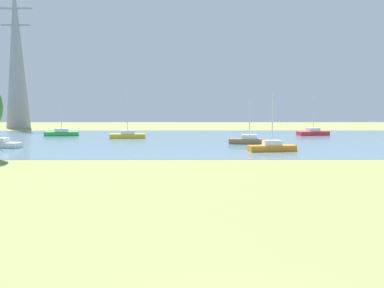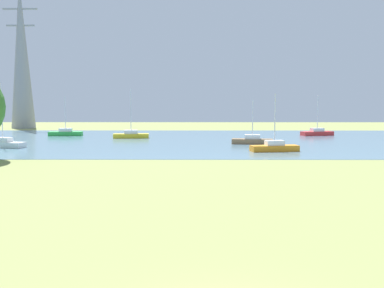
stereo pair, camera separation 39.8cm
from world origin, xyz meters
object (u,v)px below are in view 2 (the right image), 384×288
sailboat_brown (252,140)px  sailboat_white (3,143)px  sailboat_yellow (131,135)px  sailboat_red (317,133)px  electricity_pylon (21,54)px  sailboat_green (66,133)px  sailboat_orange (274,147)px

sailboat_brown → sailboat_white: 28.04m
sailboat_yellow → sailboat_white: bearing=-133.0°
sailboat_red → sailboat_brown: bearing=-129.4°
sailboat_brown → electricity_pylon: (-39.09, 32.54, 13.34)m
sailboat_yellow → sailboat_green: bearing=157.0°
sailboat_orange → electricity_pylon: 58.72m
sailboat_red → electricity_pylon: electricity_pylon is taller
sailboat_white → sailboat_orange: bearing=-7.1°
sailboat_brown → sailboat_orange: 8.12m
sailboat_orange → electricity_pylon: (-40.31, 40.57, 13.33)m
sailboat_red → sailboat_orange: 23.92m
sailboat_orange → sailboat_red: bearing=65.2°
sailboat_red → sailboat_green: (-36.97, -0.72, -0.00)m
electricity_pylon → sailboat_red: bearing=-20.5°
sailboat_yellow → sailboat_brown: (15.53, -8.64, -0.02)m
sailboat_green → sailboat_orange: bearing=-37.9°
sailboat_brown → sailboat_orange: bearing=-81.4°
sailboat_green → sailboat_white: (-1.97, -17.38, 0.01)m
sailboat_orange → electricity_pylon: bearing=134.8°
sailboat_green → sailboat_brown: (25.72, -12.96, -0.01)m
sailboat_red → electricity_pylon: 55.39m
sailboat_yellow → electricity_pylon: (-23.56, 23.90, 13.32)m
sailboat_green → sailboat_orange: size_ratio=0.99×
sailboat_brown → electricity_pylon: 52.58m
sailboat_yellow → sailboat_white: size_ratio=0.96×
sailboat_yellow → sailboat_brown: sailboat_yellow is taller
sailboat_yellow → electricity_pylon: bearing=134.6°
sailboat_brown → sailboat_white: (-27.69, -4.42, 0.02)m
sailboat_green → electricity_pylon: bearing=124.3°
sailboat_green → sailboat_white: size_ratio=0.82×
sailboat_red → sailboat_white: sailboat_white is taller
sailboat_white → sailboat_brown: bearing=9.1°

